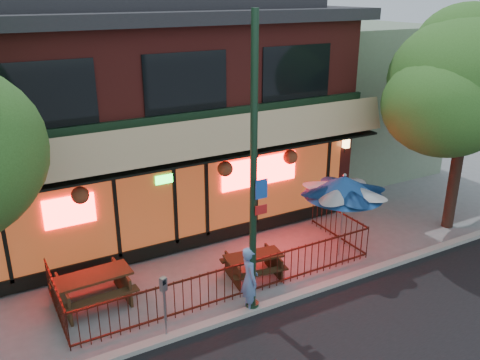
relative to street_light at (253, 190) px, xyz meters
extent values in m
plane|color=gray|center=(0.00, 0.40, -3.15)|extent=(80.00, 80.00, 0.00)
cube|color=#999993|center=(0.00, -0.10, -3.09)|extent=(80.00, 0.25, 0.12)
cube|color=maroon|center=(0.00, 7.60, 0.10)|extent=(12.00, 8.00, 6.50)
cube|color=#59230F|center=(0.00, 3.58, -1.50)|extent=(11.00, 0.06, 2.60)
cube|color=#FF0C0C|center=(2.30, 3.50, -1.05)|extent=(2.60, 0.04, 0.90)
cube|color=#FF0C0C|center=(-3.40, 3.50, -1.15)|extent=(1.30, 0.04, 0.80)
cube|color=tan|center=(0.00, 3.10, 0.40)|extent=(12.20, 1.33, 1.26)
cube|color=black|center=(-3.60, 3.58, 1.85)|extent=(2.40, 0.06, 1.60)
cube|color=black|center=(0.00, 3.58, 1.85)|extent=(2.40, 0.06, 1.60)
cube|color=black|center=(3.60, 3.58, 1.85)|extent=(2.40, 0.06, 1.60)
cube|color=black|center=(0.00, 3.55, -2.90)|extent=(11.00, 0.12, 0.40)
cube|color=#FFC672|center=(5.60, 3.42, -0.60)|extent=(0.18, 0.18, 0.32)
cube|color=slate|center=(9.00, 8.10, -0.15)|extent=(6.00, 7.00, 6.00)
cube|color=#3D140D|center=(0.00, 0.60, -2.20)|extent=(8.40, 0.04, 0.04)
cube|color=#3D140D|center=(0.00, 0.60, -3.03)|extent=(8.40, 0.04, 0.04)
cube|color=#3D140D|center=(-4.20, 1.90, -2.20)|extent=(0.04, 2.60, 0.04)
cube|color=#3D140D|center=(4.20, 1.90, -2.20)|extent=(0.04, 2.60, 0.04)
cylinder|color=#3D140D|center=(0.00, 0.60, -2.65)|extent=(0.02, 0.02, 1.00)
cylinder|color=#163220|center=(0.00, 0.00, 0.35)|extent=(0.16, 0.16, 7.00)
cylinder|color=#163220|center=(0.00, 0.00, -3.05)|extent=(0.32, 0.32, 0.20)
cube|color=#194CB2|center=(0.12, -0.15, 0.05)|extent=(0.30, 0.02, 0.45)
cube|color=red|center=(0.12, -0.15, -0.45)|extent=(0.30, 0.02, 0.22)
cylinder|color=#312018|center=(8.00, 0.90, -0.91)|extent=(0.36, 0.36, 4.48)
ellipsoid|color=#2A521B|center=(8.00, 0.90, 1.61)|extent=(4.80, 4.80, 3.94)
ellipsoid|color=#2A521B|center=(8.20, 1.30, 2.59)|extent=(3.12, 3.12, 2.56)
cube|color=#3E2A16|center=(-4.01, 2.12, -2.77)|extent=(0.11, 1.35, 0.77)
cube|color=#3E2A16|center=(-2.56, 2.17, -2.77)|extent=(0.11, 1.35, 0.77)
cube|color=#3E2A16|center=(-3.29, 2.15, -2.38)|extent=(1.89, 0.85, 0.06)
cube|color=#3E2A16|center=(-3.27, 1.58, -2.69)|extent=(1.87, 0.36, 0.05)
cube|color=#3E2A16|center=(-3.31, 2.72, -2.69)|extent=(1.87, 0.36, 0.05)
cube|color=black|center=(0.20, 1.39, -2.83)|extent=(0.20, 1.11, 0.63)
cube|color=black|center=(1.39, 1.23, -2.83)|extent=(0.20, 1.11, 0.63)
cube|color=black|center=(0.80, 1.31, -2.52)|extent=(1.61, 0.84, 0.05)
cube|color=black|center=(0.74, 0.84, -2.77)|extent=(1.56, 0.44, 0.04)
cube|color=black|center=(0.86, 1.77, -2.77)|extent=(1.56, 0.44, 0.04)
cylinder|color=gray|center=(3.60, 1.10, -1.98)|extent=(0.05, 0.05, 2.35)
cone|color=navy|center=(3.60, 1.10, -0.96)|extent=(2.24, 2.24, 0.59)
sphere|color=gray|center=(3.60, 1.10, -0.64)|extent=(0.11, 0.11, 0.11)
imported|color=#5B7CB6|center=(-0.05, 0.05, -2.30)|extent=(0.51, 0.68, 1.70)
cylinder|color=gray|center=(-2.23, 0.00, -2.52)|extent=(0.06, 0.06, 1.26)
cube|color=gray|center=(-2.23, 0.00, -1.75)|extent=(0.17, 0.16, 0.32)
cube|color=black|center=(-2.23, -0.06, -1.68)|extent=(0.09, 0.04, 0.11)
camera|label=1|loc=(-5.36, -9.02, 4.19)|focal=38.00mm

